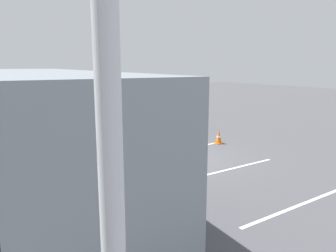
{
  "coord_description": "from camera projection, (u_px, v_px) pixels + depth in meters",
  "views": [
    {
      "loc": [
        -9.53,
        6.36,
        3.39
      ],
      "look_at": [
        0.55,
        -0.18,
        1.1
      ],
      "focal_mm": 34.14,
      "sensor_mm": 36.0,
      "label": 1
    }
  ],
  "objects": [
    {
      "name": "ground_plane",
      "position": [
        172.0,
        158.0,
        11.89
      ],
      "size": [
        80.0,
        80.0,
        0.0
      ],
      "primitive_type": "plane",
      "color": "#4C4C51"
    },
    {
      "name": "tour_bus",
      "position": [
        45.0,
        133.0,
        8.4
      ],
      "size": [
        11.01,
        3.17,
        3.25
      ],
      "color": "#8C939E",
      "rests_on": "ground_plane"
    },
    {
      "name": "spectator_far_left",
      "position": [
        149.0,
        152.0,
        8.98
      ],
      "size": [
        0.58,
        0.37,
        1.66
      ],
      "color": "black",
      "rests_on": "ground_plane"
    },
    {
      "name": "spectator_left",
      "position": [
        136.0,
        138.0,
        10.27
      ],
      "size": [
        0.57,
        0.38,
        1.8
      ],
      "color": "black",
      "rests_on": "ground_plane"
    },
    {
      "name": "spectator_centre",
      "position": [
        119.0,
        133.0,
        11.29
      ],
      "size": [
        0.57,
        0.32,
        1.73
      ],
      "color": "black",
      "rests_on": "ground_plane"
    },
    {
      "name": "parked_motorcycle_silver",
      "position": [
        111.0,
        154.0,
        10.64
      ],
      "size": [
        2.05,
        0.58,
        0.99
      ],
      "color": "black",
      "rests_on": "ground_plane"
    },
    {
      "name": "stunt_motorcycle",
      "position": [
        178.0,
        114.0,
        15.98
      ],
      "size": [
        1.91,
        1.1,
        1.62
      ],
      "color": "black",
      "rests_on": "ground_plane"
    },
    {
      "name": "flagpole",
      "position": [
        109.0,
        226.0,
        1.05
      ],
      "size": [
        0.78,
        0.36,
        5.84
      ],
      "color": "silver",
      "rests_on": "ground_plane"
    },
    {
      "name": "traffic_cone",
      "position": [
        219.0,
        137.0,
        14.01
      ],
      "size": [
        0.34,
        0.34,
        0.63
      ],
      "color": "orange",
      "rests_on": "ground_plane"
    },
    {
      "name": "bay_line_a",
      "position": [
        307.0,
        202.0,
        8.03
      ],
      "size": [
        0.17,
        4.76,
        0.01
      ],
      "color": "white",
      "rests_on": "ground_plane"
    },
    {
      "name": "bay_line_b",
      "position": [
        225.0,
        170.0,
        10.48
      ],
      "size": [
        0.16,
        4.42,
        0.01
      ],
      "color": "white",
      "rests_on": "ground_plane"
    },
    {
      "name": "bay_line_c",
      "position": [
        175.0,
        150.0,
        12.92
      ],
      "size": [
        0.16,
        4.27,
        0.01
      ],
      "color": "white",
      "rests_on": "ground_plane"
    },
    {
      "name": "bay_line_d",
      "position": [
        140.0,
        137.0,
        15.37
      ],
      "size": [
        0.16,
        3.96,
        0.01
      ],
      "color": "white",
      "rests_on": "ground_plane"
    },
    {
      "name": "bay_line_e",
      "position": [
        115.0,
        127.0,
        17.81
      ],
      "size": [
        0.16,
        4.51,
        0.01
      ],
      "color": "white",
      "rests_on": "ground_plane"
    }
  ]
}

